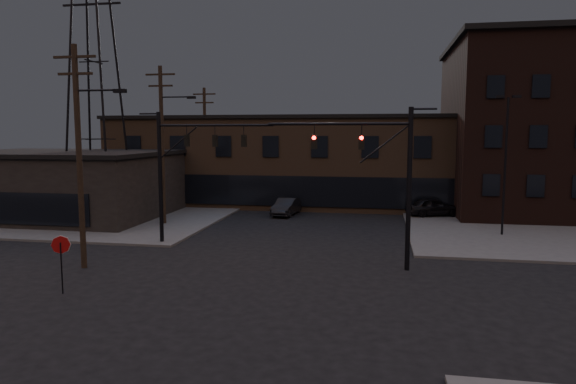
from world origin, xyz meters
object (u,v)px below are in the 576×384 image
object	(u,v)px
stop_sign	(61,251)
parked_car_lot_b	(568,215)
car_crossing	(287,207)
traffic_signal_near	(386,170)
traffic_signal_far	(180,162)
parked_car_lot_a	(433,207)

from	to	relation	value
stop_sign	parked_car_lot_b	xyz separation A→B (m)	(26.71, 21.37, -1.09)
stop_sign	car_crossing	distance (m)	22.88
traffic_signal_near	traffic_signal_far	distance (m)	12.57
traffic_signal_far	parked_car_lot_b	world-z (taller)	traffic_signal_far
stop_sign	parked_car_lot_a	distance (m)	28.84
traffic_signal_far	stop_sign	size ratio (longest dim) A/B	3.23
traffic_signal_far	parked_car_lot_a	xyz separation A→B (m)	(16.02, 13.07, -4.14)
stop_sign	parked_car_lot_a	world-z (taller)	stop_sign
traffic_signal_near	stop_sign	size ratio (longest dim) A/B	3.23
parked_car_lot_a	parked_car_lot_b	bearing A→B (deg)	-116.68
traffic_signal_near	stop_sign	bearing A→B (deg)	-154.10
traffic_signal_near	stop_sign	xyz separation A→B (m)	(-13.36, -6.49, -3.09)
traffic_signal_near	stop_sign	world-z (taller)	traffic_signal_near
traffic_signal_far	car_crossing	bearing A→B (deg)	70.89
stop_sign	traffic_signal_far	bearing A→B (deg)	82.68
traffic_signal_near	stop_sign	distance (m)	15.17
parked_car_lot_b	car_crossing	distance (m)	21.22
car_crossing	stop_sign	bearing A→B (deg)	-96.75
traffic_signal_near	parked_car_lot_a	xyz separation A→B (m)	(3.94, 16.57, -4.05)
traffic_signal_far	stop_sign	distance (m)	10.55
parked_car_lot_a	stop_sign	bearing A→B (deg)	126.57
parked_car_lot_b	traffic_signal_far	bearing A→B (deg)	103.09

